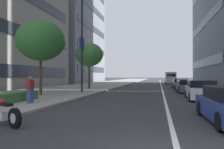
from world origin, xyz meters
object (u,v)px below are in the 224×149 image
at_px(car_mid_block_traffic, 186,86).
at_px(car_lead_in_lane, 180,84).
at_px(delivery_van_ahead, 170,78).
at_px(street_tree_near_plaza_corner, 41,41).
at_px(car_following_behind, 201,91).
at_px(street_lamp_with_banners, 85,36).
at_px(motorcycle_nearest_camera, 3,113).
at_px(pedestrian_on_plaza, 30,90).
at_px(street_tree_far_plaza, 89,55).

xyz_separation_m(car_mid_block_traffic, car_lead_in_lane, (6.97, -0.03, 0.01)).
height_order(delivery_van_ahead, street_tree_near_plaza_corner, street_tree_near_plaza_corner).
bearing_deg(car_following_behind, street_lamp_with_banners, 78.07).
distance_m(motorcycle_nearest_camera, car_lead_in_lane, 24.91).
distance_m(car_following_behind, car_mid_block_traffic, 6.68).
relative_size(street_lamp_with_banners, street_tree_near_plaza_corner, 1.47).
bearing_deg(car_following_behind, pedestrian_on_plaza, 120.37).
bearing_deg(motorcycle_nearest_camera, car_lead_in_lane, -84.31).
xyz_separation_m(motorcycle_nearest_camera, car_lead_in_lane, (23.56, -8.10, 0.21)).
height_order(car_following_behind, car_lead_in_lane, car_following_behind).
distance_m(car_lead_in_lane, street_lamp_with_banners, 15.47).
xyz_separation_m(motorcycle_nearest_camera, street_tree_far_plaza, (18.09, 2.94, 3.85)).
bearing_deg(street_tree_far_plaza, delivery_van_ahead, -26.30).
height_order(street_tree_near_plaza_corner, street_tree_far_plaza, street_tree_near_plaza_corner).
bearing_deg(street_tree_far_plaza, car_following_behind, -126.12).
bearing_deg(motorcycle_nearest_camera, car_mid_block_traffic, -91.28).
relative_size(car_following_behind, street_tree_far_plaza, 0.79).
distance_m(delivery_van_ahead, street_tree_near_plaza_corner, 32.77).
height_order(car_mid_block_traffic, street_tree_far_plaza, street_tree_far_plaza).
xyz_separation_m(car_mid_block_traffic, pedestrian_on_plaza, (-12.13, 9.96, 0.29)).
height_order(car_lead_in_lane, delivery_van_ahead, delivery_van_ahead).
relative_size(motorcycle_nearest_camera, car_lead_in_lane, 0.48).
relative_size(delivery_van_ahead, street_tree_near_plaza_corner, 0.82).
distance_m(car_mid_block_traffic, pedestrian_on_plaza, 15.70).
xyz_separation_m(car_mid_block_traffic, delivery_van_ahead, (23.02, 0.37, 0.71)).
height_order(delivery_van_ahead, street_tree_far_plaza, street_tree_far_plaza).
height_order(motorcycle_nearest_camera, car_lead_in_lane, car_lead_in_lane).
bearing_deg(motorcycle_nearest_camera, pedestrian_on_plaza, -42.30).
distance_m(street_tree_near_plaza_corner, pedestrian_on_plaza, 6.39).
relative_size(car_mid_block_traffic, street_lamp_with_banners, 0.50).
bearing_deg(car_lead_in_lane, delivery_van_ahead, -0.89).
bearing_deg(car_following_behind, car_mid_block_traffic, 3.78).
relative_size(delivery_van_ahead, pedestrian_on_plaza, 3.27).
relative_size(car_following_behind, car_lead_in_lane, 1.01).
distance_m(motorcycle_nearest_camera, pedestrian_on_plaza, 4.86).
distance_m(motorcycle_nearest_camera, car_following_behind, 12.91).
bearing_deg(motorcycle_nearest_camera, street_tree_far_plaza, -56.11).
height_order(street_lamp_with_banners, street_tree_near_plaza_corner, street_lamp_with_banners).
height_order(motorcycle_nearest_camera, street_lamp_with_banners, street_lamp_with_banners).
xyz_separation_m(car_mid_block_traffic, street_lamp_with_banners, (-4.25, 9.48, 4.79)).
xyz_separation_m(delivery_van_ahead, street_tree_near_plaza_corner, (-30.41, 11.79, 3.25)).
bearing_deg(car_lead_in_lane, motorcycle_nearest_camera, 158.70).
relative_size(car_following_behind, delivery_van_ahead, 0.88).
bearing_deg(motorcycle_nearest_camera, street_lamp_with_banners, -58.83).
bearing_deg(car_mid_block_traffic, street_tree_near_plaza_corner, 119.55).
relative_size(car_mid_block_traffic, street_tree_far_plaza, 0.80).
xyz_separation_m(delivery_van_ahead, pedestrian_on_plaza, (-35.15, 9.59, -0.42)).
relative_size(car_lead_in_lane, street_tree_near_plaza_corner, 0.72).
height_order(street_lamp_with_banners, street_tree_far_plaza, street_lamp_with_banners).
xyz_separation_m(car_following_behind, street_tree_far_plaza, (8.18, 11.20, 3.63)).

